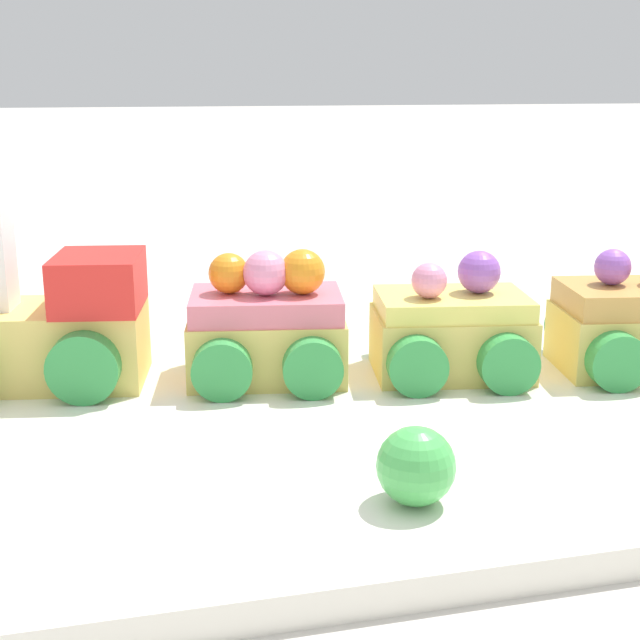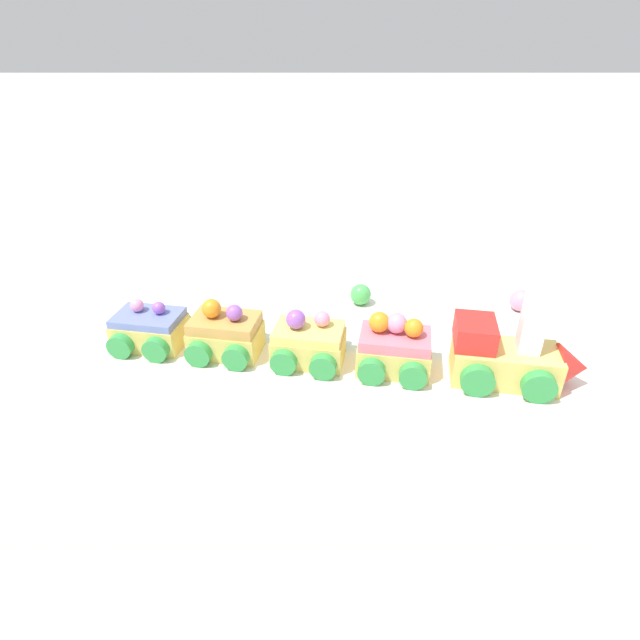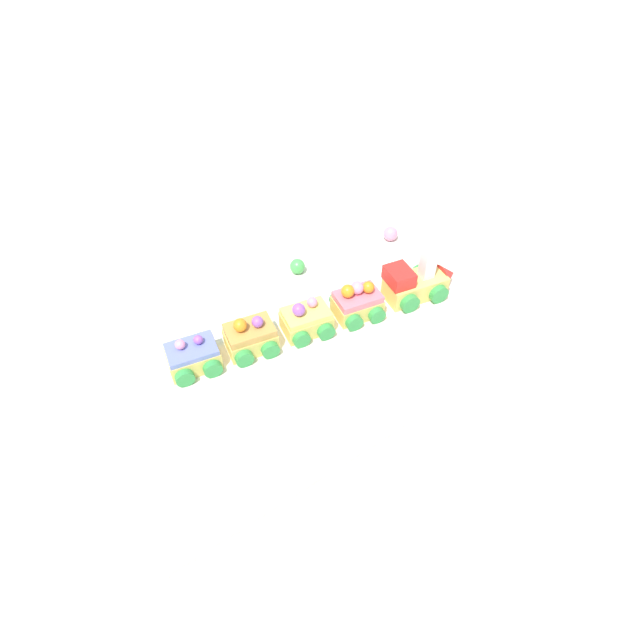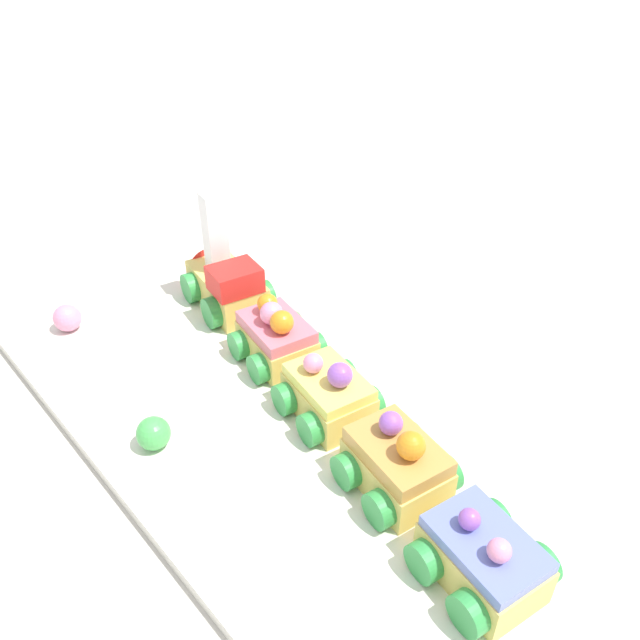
% 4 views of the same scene
% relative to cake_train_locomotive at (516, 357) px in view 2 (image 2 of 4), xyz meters
% --- Properties ---
extents(ground_plane, '(10.00, 10.00, 0.00)m').
position_rel_cake_train_locomotive_xyz_m(ground_plane, '(-0.18, 0.01, -0.04)').
color(ground_plane, beige).
extents(display_board, '(0.72, 0.40, 0.01)m').
position_rel_cake_train_locomotive_xyz_m(display_board, '(-0.18, 0.01, -0.04)').
color(display_board, white).
rests_on(display_board, ground_plane).
extents(cake_train_locomotive, '(0.14, 0.09, 0.12)m').
position_rel_cake_train_locomotive_xyz_m(cake_train_locomotive, '(0.00, 0.00, 0.00)').
color(cake_train_locomotive, '#EACC66').
rests_on(cake_train_locomotive, display_board).
extents(cake_car_strawberry, '(0.08, 0.08, 0.06)m').
position_rel_cake_train_locomotive_xyz_m(cake_car_strawberry, '(-0.12, 0.02, -0.01)').
color(cake_car_strawberry, '#EACC66').
rests_on(cake_car_strawberry, display_board).
extents(cake_car_lemon, '(0.08, 0.08, 0.06)m').
position_rel_cake_train_locomotive_xyz_m(cake_car_lemon, '(-0.21, 0.04, -0.01)').
color(cake_car_lemon, '#EACC66').
rests_on(cake_car_lemon, display_board).
extents(cake_car_caramel, '(0.08, 0.08, 0.06)m').
position_rel_cake_train_locomotive_xyz_m(cake_car_caramel, '(-0.30, 0.05, -0.01)').
color(cake_car_caramel, '#EACC66').
rests_on(cake_car_caramel, display_board).
extents(cake_car_blueberry, '(0.08, 0.08, 0.05)m').
position_rel_cake_train_locomotive_xyz_m(cake_car_blueberry, '(-0.39, 0.07, -0.01)').
color(cake_car_blueberry, '#EACC66').
rests_on(cake_car_blueberry, display_board).
extents(gumball_green, '(0.03, 0.03, 0.03)m').
position_rel_cake_train_locomotive_xyz_m(gumball_green, '(-0.14, 0.17, -0.02)').
color(gumball_green, '#4CBC56').
rests_on(gumball_green, display_board).
extents(gumball_pink, '(0.03, 0.03, 0.03)m').
position_rel_cake_train_locomotive_xyz_m(gumball_pink, '(0.06, 0.15, -0.01)').
color(gumball_pink, pink).
rests_on(gumball_pink, display_board).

